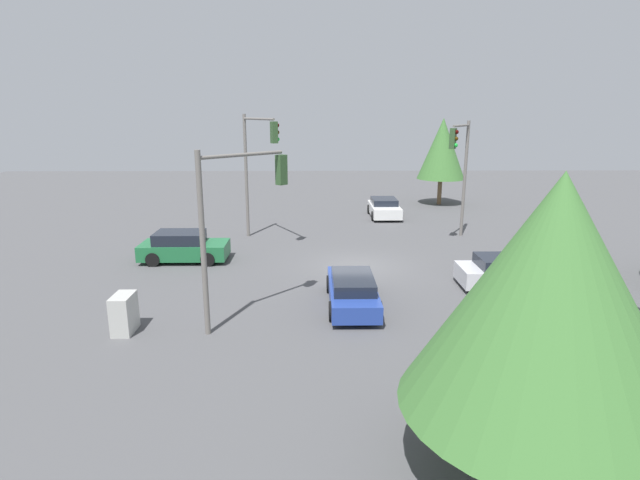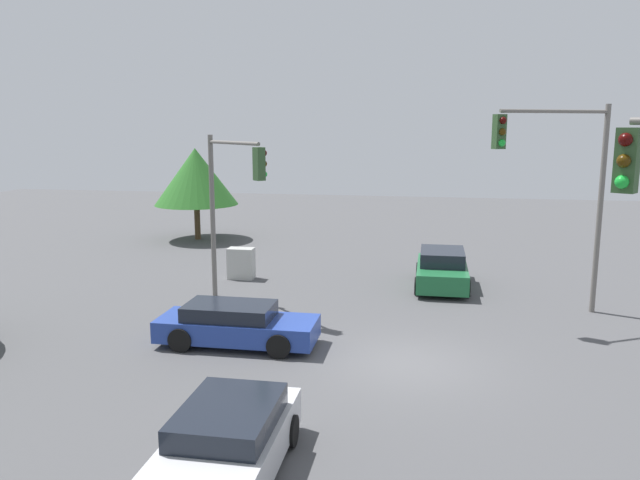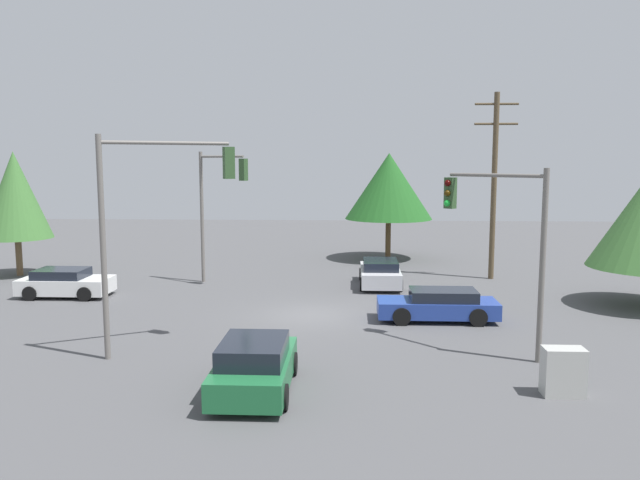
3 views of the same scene
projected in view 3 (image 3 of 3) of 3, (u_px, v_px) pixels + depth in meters
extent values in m
plane|color=#4C4C4F|center=(312.00, 315.00, 25.13)|extent=(80.00, 80.00, 0.00)
cube|color=silver|center=(380.00, 275.00, 30.97)|extent=(1.90, 4.24, 0.71)
cube|color=black|center=(380.00, 265.00, 30.69)|extent=(1.67, 2.33, 0.43)
cylinder|color=black|center=(361.00, 274.00, 32.34)|extent=(0.22, 0.64, 0.64)
cylinder|color=black|center=(396.00, 275.00, 32.25)|extent=(0.22, 0.64, 0.64)
cylinder|color=black|center=(362.00, 284.00, 29.74)|extent=(0.22, 0.64, 0.64)
cylinder|color=black|center=(400.00, 285.00, 29.65)|extent=(0.22, 0.64, 0.64)
cube|color=#1E6638|center=(255.00, 371.00, 16.83)|extent=(1.92, 4.17, 0.73)
cube|color=black|center=(253.00, 350.00, 16.55)|extent=(1.69, 2.29, 0.54)
cylinder|color=black|center=(231.00, 363.00, 18.19)|extent=(0.22, 0.67, 0.67)
cylinder|color=black|center=(293.00, 364.00, 18.10)|extent=(0.22, 0.67, 0.67)
cylinder|color=black|center=(211.00, 396.00, 15.62)|extent=(0.22, 0.67, 0.67)
cylinder|color=black|center=(283.00, 397.00, 15.53)|extent=(0.22, 0.67, 0.67)
cube|color=#233D93|center=(437.00, 308.00, 24.22)|extent=(4.61, 1.71, 0.62)
cube|color=black|center=(443.00, 295.00, 24.14)|extent=(2.54, 1.50, 0.42)
cylinder|color=black|center=(402.00, 317.00, 23.51)|extent=(0.69, 0.22, 0.69)
cylinder|color=black|center=(398.00, 306.00, 25.11)|extent=(0.69, 0.22, 0.69)
cylinder|color=black|center=(478.00, 317.00, 23.36)|extent=(0.69, 0.22, 0.69)
cylinder|color=black|center=(470.00, 307.00, 24.97)|extent=(0.69, 0.22, 0.69)
cube|color=silver|center=(66.00, 285.00, 28.48)|extent=(4.00, 1.90, 0.69)
cube|color=black|center=(61.00, 273.00, 28.42)|extent=(2.20, 1.67, 0.41)
cylinder|color=black|center=(101.00, 286.00, 29.34)|extent=(0.65, 0.22, 0.65)
cylinder|color=black|center=(85.00, 294.00, 27.55)|extent=(0.65, 0.22, 0.65)
cylinder|color=black|center=(49.00, 285.00, 29.46)|extent=(0.65, 0.22, 0.65)
cylinder|color=black|center=(30.00, 293.00, 27.68)|extent=(0.65, 0.22, 0.65)
cylinder|color=slate|center=(202.00, 217.00, 31.62)|extent=(0.18, 0.18, 6.63)
cylinder|color=slate|center=(221.00, 157.00, 30.43)|extent=(2.48, 1.61, 0.12)
cube|color=#2D4C28|center=(243.00, 170.00, 29.70)|extent=(0.44, 0.42, 1.05)
sphere|color=#360503|center=(246.00, 163.00, 29.80)|extent=(0.22, 0.22, 0.22)
sphere|color=#392605|center=(246.00, 170.00, 29.84)|extent=(0.22, 0.22, 0.22)
sphere|color=green|center=(246.00, 177.00, 29.89)|extent=(0.22, 0.22, 0.22)
cylinder|color=slate|center=(103.00, 249.00, 19.15)|extent=(0.18, 0.18, 6.99)
cylinder|color=slate|center=(166.00, 143.00, 19.60)|extent=(3.63, 2.02, 0.12)
cube|color=#2D4C28|center=(229.00, 163.00, 20.54)|extent=(0.43, 0.41, 1.05)
sphere|color=#360503|center=(227.00, 153.00, 20.65)|extent=(0.22, 0.22, 0.22)
sphere|color=#392605|center=(227.00, 163.00, 20.69)|extent=(0.22, 0.22, 0.22)
sphere|color=green|center=(227.00, 173.00, 20.74)|extent=(0.22, 0.22, 0.22)
cylinder|color=slate|center=(542.00, 267.00, 18.90)|extent=(0.18, 0.18, 5.97)
cylinder|color=slate|center=(496.00, 175.00, 19.78)|extent=(2.54, 2.44, 0.12)
cube|color=#2D4C28|center=(450.00, 193.00, 21.08)|extent=(0.44, 0.44, 1.05)
sphere|color=#360503|center=(448.00, 183.00, 20.92)|extent=(0.22, 0.22, 0.22)
sphere|color=#392605|center=(447.00, 193.00, 20.97)|extent=(0.22, 0.22, 0.22)
sphere|color=green|center=(447.00, 203.00, 21.01)|extent=(0.22, 0.22, 0.22)
cylinder|color=brown|center=(494.00, 187.00, 32.26)|extent=(0.28, 0.28, 9.65)
cylinder|color=brown|center=(497.00, 104.00, 31.72)|extent=(2.20, 0.12, 0.12)
cylinder|color=brown|center=(496.00, 124.00, 31.85)|extent=(2.20, 0.12, 0.12)
cube|color=#B2B2AD|center=(563.00, 372.00, 16.47)|extent=(1.07, 0.62, 1.29)
cylinder|color=brown|center=(19.00, 257.00, 33.67)|extent=(0.34, 0.34, 2.03)
cone|color=#3D7033|center=(15.00, 195.00, 33.25)|extent=(3.67, 3.67, 4.65)
cylinder|color=brown|center=(388.00, 239.00, 39.15)|extent=(0.33, 0.33, 2.56)
cone|color=#1E561E|center=(389.00, 186.00, 38.73)|extent=(5.42, 5.42, 4.09)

